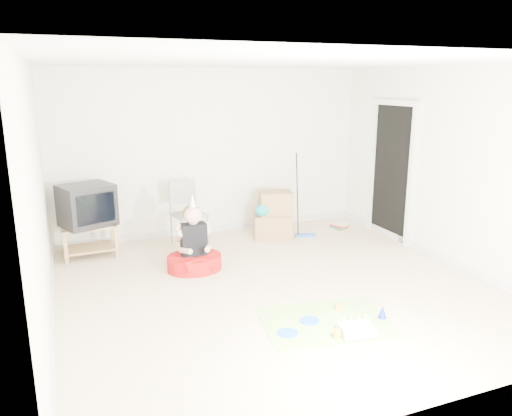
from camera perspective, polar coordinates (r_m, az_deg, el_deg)
name	(u,v)px	position (r m, az deg, el deg)	size (l,w,h in m)	color
ground	(276,288)	(6.05, 2.31, -9.09)	(5.00, 5.00, 0.00)	beige
doorway_recess	(392,173)	(7.98, 15.29, 3.88)	(0.02, 0.90, 2.05)	black
tv_stand	(90,238)	(7.38, -18.48, -3.24)	(0.75, 0.49, 0.45)	olive
crt_tv	(87,205)	(7.25, -18.77, 0.31)	(0.66, 0.55, 0.57)	black
folding_chair	(189,215)	(7.45, -7.67, -0.74)	(0.53, 0.51, 0.99)	gray
cardboard_boxes	(273,216)	(7.83, 1.99, -0.86)	(0.69, 0.59, 0.73)	#966F48
floor_mop	(306,221)	(7.92, 5.73, -1.44)	(0.34, 0.42, 1.29)	blue
book_pile	(339,226)	(8.51, 9.47, -1.99)	(0.25, 0.28, 0.08)	#236B44
seated_woman	(194,253)	(6.56, -7.08, -5.16)	(0.73, 0.73, 1.03)	#B11110
party_mat	(326,321)	(5.30, 8.03, -12.72)	(1.31, 0.95, 0.01)	#F43397
birthday_cake	(356,330)	(5.09, 11.39, -13.56)	(0.36, 0.31, 0.15)	white
blue_plate_near	(310,321)	(5.28, 6.13, -12.68)	(0.20, 0.20, 0.01)	blue
blue_plate_far	(288,333)	(5.03, 3.66, -14.05)	(0.20, 0.20, 0.01)	blue
orange_cup_near	(338,307)	(5.54, 9.37, -11.07)	(0.06, 0.06, 0.07)	orange
orange_cup_far	(337,334)	(4.99, 9.26, -14.04)	(0.07, 0.07, 0.08)	orange
blue_party_hat	(382,312)	(5.45, 14.25, -11.44)	(0.09, 0.09, 0.14)	#1B2CBD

